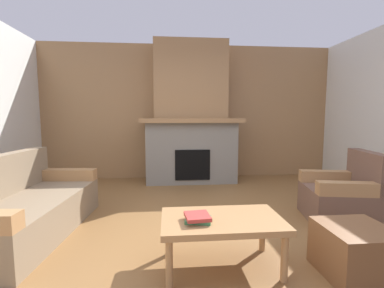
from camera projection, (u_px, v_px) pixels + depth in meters
ground at (213, 242)px, 2.70m from camera, size 9.00×9.00×0.00m
wall_back_wood_panel at (189, 112)px, 5.54m from camera, size 6.00×0.12×2.70m
fireplace at (191, 122)px, 5.18m from camera, size 1.90×0.82×2.70m
couch at (24, 209)px, 2.84m from camera, size 0.98×1.86×0.85m
armchair at (344, 197)px, 3.24m from camera, size 0.89×0.89×0.85m
coffee_table at (222, 224)px, 2.22m from camera, size 1.00×0.60×0.43m
ottoman at (356, 251)px, 2.12m from camera, size 0.52×0.52×0.40m
book_stack_near_edge at (198, 218)px, 2.13m from camera, size 0.23×0.22×0.06m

